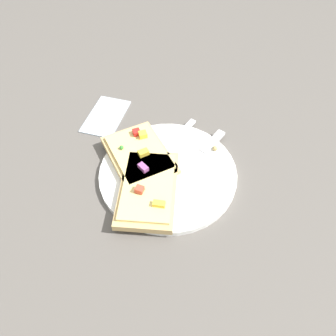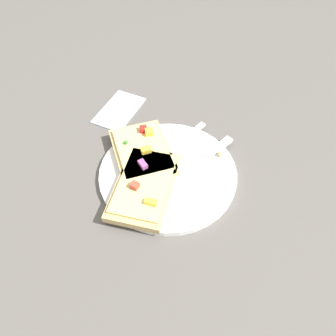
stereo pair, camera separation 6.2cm
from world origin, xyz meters
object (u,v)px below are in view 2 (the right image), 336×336
object	(u,v)px
knife	(203,159)
pizza_slice_main	(145,185)
plate	(168,173)
napkin	(119,110)
pizza_slice_corner	(143,151)
fork	(164,155)

from	to	relation	value
knife	pizza_slice_main	world-z (taller)	pizza_slice_main
pizza_slice_main	plate	bearing A→B (deg)	146.95
pizza_slice_main	napkin	world-z (taller)	pizza_slice_main
pizza_slice_corner	napkin	xyz separation A→B (m)	(0.11, 0.12, -0.02)
pizza_slice_main	napkin	bearing A→B (deg)	-149.14
napkin	plate	bearing A→B (deg)	-124.13
plate	fork	bearing A→B (deg)	35.00
pizza_slice_main	pizza_slice_corner	distance (m)	0.08
pizza_slice_corner	napkin	bearing A→B (deg)	5.70
plate	pizza_slice_main	bearing A→B (deg)	158.06
pizza_slice_main	napkin	xyz separation A→B (m)	(0.18, 0.16, -0.02)
fork	pizza_slice_corner	world-z (taller)	pizza_slice_corner
knife	fork	bearing A→B (deg)	-52.18
fork	pizza_slice_main	size ratio (longest dim) A/B	1.15
plate	pizza_slice_main	distance (m)	0.06
napkin	pizza_slice_main	bearing A→B (deg)	-138.03
fork	pizza_slice_corner	bearing A→B (deg)	-50.15
knife	napkin	distance (m)	0.24
napkin	fork	bearing A→B (deg)	-119.52
fork	knife	distance (m)	0.08
fork	pizza_slice_corner	distance (m)	0.04
pizza_slice_corner	napkin	size ratio (longest dim) A/B	1.45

